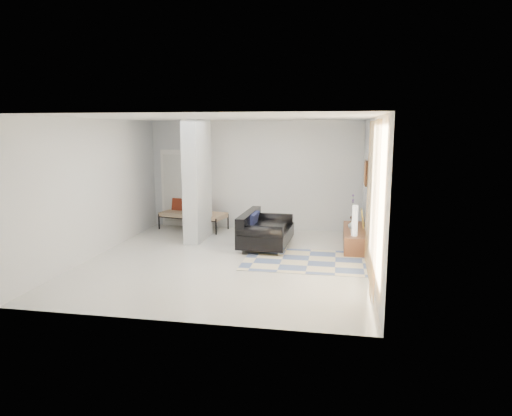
# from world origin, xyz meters

# --- Properties ---
(floor) EXTENTS (6.00, 6.00, 0.00)m
(floor) POSITION_xyz_m (0.00, 0.00, 0.00)
(floor) COLOR beige
(floor) RESTS_ON ground
(ceiling) EXTENTS (6.00, 6.00, 0.00)m
(ceiling) POSITION_xyz_m (0.00, 0.00, 2.80)
(ceiling) COLOR white
(ceiling) RESTS_ON wall_back
(wall_back) EXTENTS (6.00, 0.00, 6.00)m
(wall_back) POSITION_xyz_m (0.00, 3.00, 1.40)
(wall_back) COLOR silver
(wall_back) RESTS_ON ground
(wall_front) EXTENTS (6.00, 0.00, 6.00)m
(wall_front) POSITION_xyz_m (0.00, -3.00, 1.40)
(wall_front) COLOR silver
(wall_front) RESTS_ON ground
(wall_left) EXTENTS (0.00, 6.00, 6.00)m
(wall_left) POSITION_xyz_m (-2.75, 0.00, 1.40)
(wall_left) COLOR silver
(wall_left) RESTS_ON ground
(wall_right) EXTENTS (0.00, 6.00, 6.00)m
(wall_right) POSITION_xyz_m (2.75, 0.00, 1.40)
(wall_right) COLOR silver
(wall_right) RESTS_ON ground
(partition_column) EXTENTS (0.35, 1.20, 2.80)m
(partition_column) POSITION_xyz_m (-1.10, 1.60, 1.40)
(partition_column) COLOR silver
(partition_column) RESTS_ON floor
(hallway_door) EXTENTS (0.85, 0.06, 2.04)m
(hallway_door) POSITION_xyz_m (-2.10, 2.96, 1.02)
(hallway_door) COLOR white
(hallway_door) RESTS_ON floor
(curtain) EXTENTS (0.00, 2.55, 2.55)m
(curtain) POSITION_xyz_m (2.67, -1.15, 1.45)
(curtain) COLOR #FBAC42
(curtain) RESTS_ON wall_right
(wall_art) EXTENTS (0.04, 0.45, 0.55)m
(wall_art) POSITION_xyz_m (2.72, 1.52, 1.65)
(wall_art) COLOR #3C1F10
(wall_art) RESTS_ON wall_right
(media_console) EXTENTS (0.45, 1.81, 0.80)m
(media_console) POSITION_xyz_m (2.52, 1.52, 0.20)
(media_console) COLOR brown
(media_console) RESTS_ON floor
(loveseat) EXTENTS (1.07, 1.76, 0.76)m
(loveseat) POSITION_xyz_m (0.53, 1.20, 0.35)
(loveseat) COLOR silver
(loveseat) RESTS_ON floor
(daybed) EXTENTS (1.81, 1.06, 0.77)m
(daybed) POSITION_xyz_m (-1.57, 2.63, 0.42)
(daybed) COLOR black
(daybed) RESTS_ON floor
(area_rug) EXTENTS (2.55, 1.70, 0.01)m
(area_rug) POSITION_xyz_m (1.60, 0.20, 0.01)
(area_rug) COLOR beige
(area_rug) RESTS_ON floor
(cylinder_lamp) EXTENTS (0.12, 0.12, 0.64)m
(cylinder_lamp) POSITION_xyz_m (2.50, 0.88, 0.72)
(cylinder_lamp) COLOR white
(cylinder_lamp) RESTS_ON media_console
(bronze_figurine) EXTENTS (0.12, 0.12, 0.22)m
(bronze_figurine) POSITION_xyz_m (2.47, 1.92, 0.51)
(bronze_figurine) COLOR black
(bronze_figurine) RESTS_ON media_console
(vase) EXTENTS (0.19, 0.19, 0.19)m
(vase) POSITION_xyz_m (2.47, 1.55, 0.50)
(vase) COLOR silver
(vase) RESTS_ON media_console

